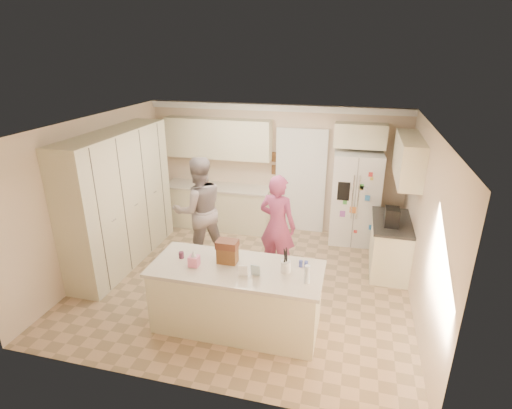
% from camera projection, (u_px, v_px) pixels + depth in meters
% --- Properties ---
extents(floor, '(5.20, 4.60, 0.02)m').
position_uv_depth(floor, '(245.00, 282.00, 6.62)').
color(floor, tan).
rests_on(floor, ground).
extents(ceiling, '(5.20, 4.60, 0.02)m').
position_uv_depth(ceiling, '(243.00, 124.00, 5.67)').
color(ceiling, white).
rests_on(ceiling, wall_back).
extents(wall_back, '(5.20, 0.02, 2.60)m').
position_uv_depth(wall_back, '(275.00, 168.00, 8.23)').
color(wall_back, beige).
rests_on(wall_back, ground).
extents(wall_front, '(5.20, 0.02, 2.60)m').
position_uv_depth(wall_front, '(182.00, 291.00, 4.06)').
color(wall_front, beige).
rests_on(wall_front, ground).
extents(wall_left, '(0.02, 4.60, 2.60)m').
position_uv_depth(wall_left, '(96.00, 195.00, 6.74)').
color(wall_left, beige).
rests_on(wall_left, ground).
extents(wall_right, '(0.02, 4.60, 2.60)m').
position_uv_depth(wall_right, '(424.00, 226.00, 5.55)').
color(wall_right, beige).
rests_on(wall_right, ground).
extents(crown_back, '(5.20, 0.08, 0.12)m').
position_uv_depth(crown_back, '(275.00, 108.00, 7.74)').
color(crown_back, white).
rests_on(crown_back, wall_back).
extents(pantry_bank, '(0.60, 2.60, 2.35)m').
position_uv_depth(pantry_bank, '(120.00, 199.00, 6.90)').
color(pantry_bank, beige).
rests_on(pantry_bank, floor).
extents(back_base_cab, '(2.20, 0.60, 0.88)m').
position_uv_depth(back_base_cab, '(218.00, 207.00, 8.53)').
color(back_base_cab, beige).
rests_on(back_base_cab, floor).
extents(back_countertop, '(2.24, 0.63, 0.04)m').
position_uv_depth(back_countertop, '(217.00, 187.00, 8.35)').
color(back_countertop, beige).
rests_on(back_countertop, back_base_cab).
extents(back_upper_cab, '(2.20, 0.35, 0.80)m').
position_uv_depth(back_upper_cab, '(218.00, 138.00, 8.11)').
color(back_upper_cab, beige).
rests_on(back_upper_cab, wall_back).
extents(doorway_opening, '(0.90, 0.06, 2.10)m').
position_uv_depth(doorway_opening, '(300.00, 182.00, 8.17)').
color(doorway_opening, black).
rests_on(doorway_opening, floor).
extents(doorway_casing, '(1.02, 0.03, 2.22)m').
position_uv_depth(doorway_casing, '(300.00, 183.00, 8.14)').
color(doorway_casing, white).
rests_on(doorway_casing, floor).
extents(wall_frame_upper, '(0.15, 0.02, 0.20)m').
position_uv_depth(wall_frame_upper, '(275.00, 157.00, 8.10)').
color(wall_frame_upper, brown).
rests_on(wall_frame_upper, wall_back).
extents(wall_frame_lower, '(0.15, 0.02, 0.20)m').
position_uv_depth(wall_frame_lower, '(275.00, 170.00, 8.20)').
color(wall_frame_lower, brown).
rests_on(wall_frame_lower, wall_back).
extents(refrigerator, '(0.94, 0.75, 1.80)m').
position_uv_depth(refrigerator, '(355.00, 198.00, 7.73)').
color(refrigerator, white).
rests_on(refrigerator, floor).
extents(fridge_seam, '(0.02, 0.02, 1.78)m').
position_uv_depth(fridge_seam, '(355.00, 205.00, 7.41)').
color(fridge_seam, gray).
rests_on(fridge_seam, refrigerator).
extents(fridge_dispenser, '(0.22, 0.03, 0.35)m').
position_uv_depth(fridge_dispenser, '(344.00, 191.00, 7.36)').
color(fridge_dispenser, black).
rests_on(fridge_dispenser, refrigerator).
extents(fridge_handle_l, '(0.02, 0.02, 0.85)m').
position_uv_depth(fridge_handle_l, '(353.00, 197.00, 7.36)').
color(fridge_handle_l, silver).
rests_on(fridge_handle_l, refrigerator).
extents(fridge_handle_r, '(0.02, 0.02, 0.85)m').
position_uv_depth(fridge_handle_r, '(358.00, 198.00, 7.33)').
color(fridge_handle_r, silver).
rests_on(fridge_handle_r, refrigerator).
extents(over_fridge_cab, '(0.95, 0.35, 0.45)m').
position_uv_depth(over_fridge_cab, '(360.00, 136.00, 7.39)').
color(over_fridge_cab, beige).
rests_on(over_fridge_cab, wall_back).
extents(right_base_cab, '(0.60, 1.20, 0.88)m').
position_uv_depth(right_base_cab, '(390.00, 247.00, 6.83)').
color(right_base_cab, beige).
rests_on(right_base_cab, floor).
extents(right_countertop, '(0.63, 1.24, 0.04)m').
position_uv_depth(right_countertop, '(392.00, 222.00, 6.67)').
color(right_countertop, '#2D2B28').
rests_on(right_countertop, right_base_cab).
extents(right_upper_cab, '(0.35, 1.50, 0.70)m').
position_uv_depth(right_upper_cab, '(408.00, 159.00, 6.44)').
color(right_upper_cab, beige).
rests_on(right_upper_cab, wall_right).
extents(coffee_maker, '(0.22, 0.28, 0.30)m').
position_uv_depth(coffee_maker, '(392.00, 217.00, 6.44)').
color(coffee_maker, black).
rests_on(coffee_maker, right_countertop).
extents(island_base, '(2.20, 0.90, 0.88)m').
position_uv_depth(island_base, '(237.00, 298.00, 5.42)').
color(island_base, beige).
rests_on(island_base, floor).
extents(island_top, '(2.28, 0.96, 0.05)m').
position_uv_depth(island_top, '(236.00, 269.00, 5.25)').
color(island_top, beige).
rests_on(island_top, island_base).
extents(utensil_crock, '(0.13, 0.13, 0.15)m').
position_uv_depth(utensil_crock, '(286.00, 266.00, 5.11)').
color(utensil_crock, white).
rests_on(utensil_crock, island_top).
extents(tissue_box, '(0.13, 0.13, 0.14)m').
position_uv_depth(tissue_box, '(194.00, 261.00, 5.25)').
color(tissue_box, pink).
rests_on(tissue_box, island_top).
extents(tissue_plume, '(0.08, 0.08, 0.08)m').
position_uv_depth(tissue_plume, '(194.00, 254.00, 5.21)').
color(tissue_plume, white).
rests_on(tissue_plume, tissue_box).
extents(dollhouse_body, '(0.26, 0.18, 0.22)m').
position_uv_depth(dollhouse_body, '(228.00, 255.00, 5.33)').
color(dollhouse_body, brown).
rests_on(dollhouse_body, island_top).
extents(dollhouse_roof, '(0.28, 0.20, 0.10)m').
position_uv_depth(dollhouse_roof, '(227.00, 244.00, 5.27)').
color(dollhouse_roof, '#592D1E').
rests_on(dollhouse_roof, dollhouse_body).
extents(jam_jar, '(0.07, 0.07, 0.09)m').
position_uv_depth(jam_jar, '(181.00, 255.00, 5.46)').
color(jam_jar, '#59263F').
rests_on(jam_jar, island_top).
extents(greeting_card_a, '(0.12, 0.06, 0.16)m').
position_uv_depth(greeting_card_a, '(243.00, 271.00, 5.00)').
color(greeting_card_a, white).
rests_on(greeting_card_a, island_top).
extents(greeting_card_b, '(0.12, 0.05, 0.16)m').
position_uv_depth(greeting_card_b, '(255.00, 270.00, 5.01)').
color(greeting_card_b, silver).
rests_on(greeting_card_b, island_top).
extents(water_bottle, '(0.07, 0.07, 0.24)m').
position_uv_depth(water_bottle, '(307.00, 274.00, 4.85)').
color(water_bottle, silver).
rests_on(water_bottle, island_top).
extents(shaker_salt, '(0.05, 0.05, 0.09)m').
position_uv_depth(shaker_salt, '(301.00, 264.00, 5.24)').
color(shaker_salt, '#3B48A4').
rests_on(shaker_salt, island_top).
extents(shaker_pepper, '(0.05, 0.05, 0.09)m').
position_uv_depth(shaker_pepper, '(306.00, 264.00, 5.22)').
color(shaker_pepper, '#3B48A4').
rests_on(shaker_pepper, island_top).
extents(teen_boy, '(1.18, 1.14, 1.91)m').
position_uv_depth(teen_boy, '(199.00, 210.00, 7.03)').
color(teen_boy, '#9C9793').
rests_on(teen_boy, floor).
extents(teen_girl, '(0.72, 0.56, 1.75)m').
position_uv_depth(teen_girl, '(277.00, 226.00, 6.59)').
color(teen_girl, '#A8436B').
rests_on(teen_girl, floor).
extents(fridge_magnets, '(0.76, 0.02, 1.44)m').
position_uv_depth(fridge_magnets, '(355.00, 205.00, 7.40)').
color(fridge_magnets, tan).
rests_on(fridge_magnets, refrigerator).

